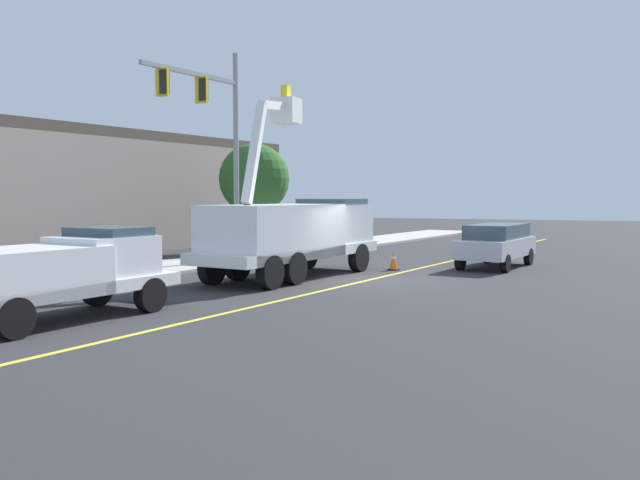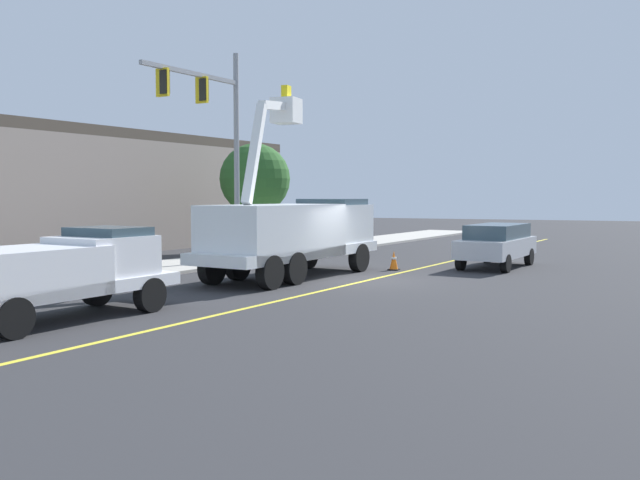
{
  "view_description": "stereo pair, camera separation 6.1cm",
  "coord_description": "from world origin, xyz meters",
  "views": [
    {
      "loc": [
        -21.69,
        -6.91,
        2.84
      ],
      "look_at": [
        -1.33,
        1.17,
        1.4
      ],
      "focal_mm": 38.63,
      "sensor_mm": 36.0,
      "label": 1
    },
    {
      "loc": [
        -21.67,
        -6.96,
        2.84
      ],
      "look_at": [
        -1.33,
        1.17,
        1.4
      ],
      "focal_mm": 38.63,
      "sensor_mm": 36.0,
      "label": 2
    }
  ],
  "objects": [
    {
      "name": "passing_minivan",
      "position": [
        5.82,
        -3.42,
        0.97
      ],
      "size": [
        5.05,
        2.67,
        1.69
      ],
      "color": "silver",
      "rests_on": "ground"
    },
    {
      "name": "commercial_building_backdrop",
      "position": [
        6.05,
        17.06,
        3.01
      ],
      "size": [
        26.34,
        10.73,
        6.03
      ],
      "color": "gray",
      "rests_on": "ground"
    },
    {
      "name": "traffic_signal_mast",
      "position": [
        2.12,
        7.04,
        5.61
      ],
      "size": [
        5.32,
        1.1,
        8.61
      ],
      "color": "gray",
      "rests_on": "ground"
    },
    {
      "name": "street_tree_right",
      "position": [
        8.96,
        8.77,
        3.62
      ],
      "size": [
        3.51,
        3.51,
        5.39
      ],
      "color": "brown",
      "rests_on": "ground"
    },
    {
      "name": "traffic_cone_mid_front",
      "position": [
        3.38,
        0.05,
        0.36
      ],
      "size": [
        0.4,
        0.4,
        0.73
      ],
      "color": "black",
      "rests_on": "ground"
    },
    {
      "name": "ground",
      "position": [
        0.0,
        0.0,
        0.0
      ],
      "size": [
        120.0,
        120.0,
        0.0
      ],
      "primitive_type": "plane",
      "color": "#2D2D30"
    },
    {
      "name": "lane_centre_stripe",
      "position": [
        0.0,
        0.0,
        0.0
      ],
      "size": [
        49.33,
        8.45,
        0.01
      ],
      "primitive_type": "cube",
      "rotation": [
        0.0,
        0.0,
        -0.17
      ],
      "color": "yellow",
      "rests_on": "ground"
    },
    {
      "name": "utility_bucket_truck",
      "position": [
        -0.07,
        2.68,
        1.61
      ],
      "size": [
        8.5,
        3.83,
        6.76
      ],
      "color": "silver",
      "rests_on": "ground"
    },
    {
      "name": "service_pickup_truck",
      "position": [
        -9.55,
        4.25,
        1.12
      ],
      "size": [
        5.87,
        3.0,
        2.06
      ],
      "color": "white",
      "rests_on": "ground"
    },
    {
      "name": "sidewalk_far_side",
      "position": [
        1.38,
        8.19,
        0.06
      ],
      "size": [
        59.77,
        13.5,
        0.12
      ],
      "primitive_type": "cube",
      "rotation": [
        0.0,
        0.0,
        -0.17
      ],
      "color": "#B2ADA3",
      "rests_on": "ground"
    }
  ]
}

